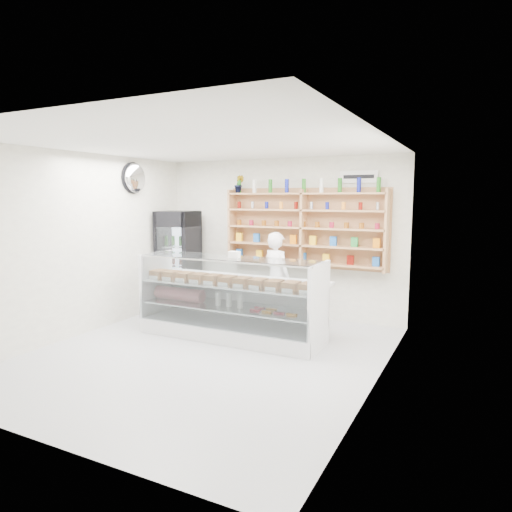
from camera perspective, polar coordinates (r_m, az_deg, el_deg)
The scene contains 8 objects.
room at distance 6.01m, azimuth -6.51°, elevation 0.44°, with size 5.00×5.00×5.00m.
display_counter at distance 6.98m, azimuth -3.13°, elevation -7.39°, with size 2.84×0.85×1.24m.
shop_worker at distance 7.72m, azimuth 2.57°, elevation -2.69°, with size 0.56×0.37×1.54m, color white.
drinks_cooler at distance 8.71m, azimuth -9.67°, elevation -0.56°, with size 0.73×0.72×1.86m.
wall_shelving at distance 7.86m, azimuth 5.94°, elevation 3.49°, with size 2.84×0.28×1.33m.
potted_plant at distance 8.37m, azimuth -2.13°, elevation 8.97°, with size 0.18×0.14×0.32m, color #1E6626.
security_mirror at distance 8.25m, azimuth -14.86°, elevation 9.42°, with size 0.15×0.50×0.50m, color silver.
wall_sign at distance 7.71m, azimuth 12.73°, elevation 9.64°, with size 0.62×0.03×0.20m, color white.
Camera 1 is at (3.26, -5.00, 2.12)m, focal length 32.00 mm.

